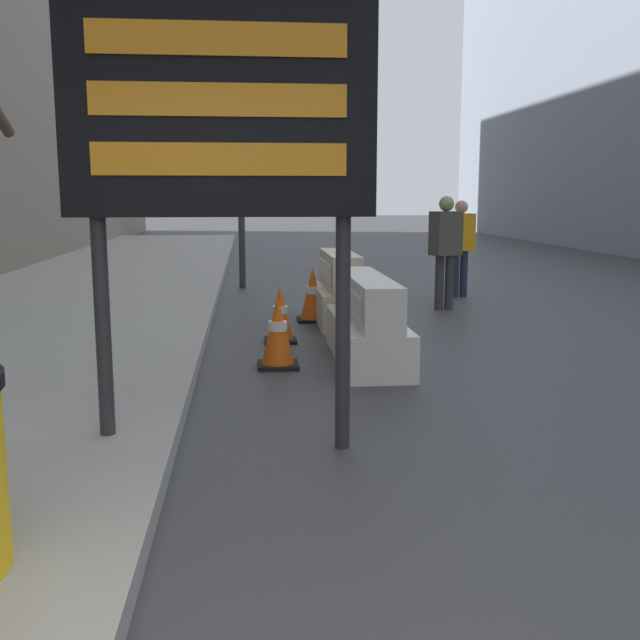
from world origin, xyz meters
TOP-DOWN VIEW (x-y plane):
  - message_board at (0.34, 3.25)m, footprint 2.07×0.36m
  - jersey_barrier_white at (1.71, 5.91)m, footprint 0.63×2.10m
  - jersey_barrier_cream at (1.71, 8.23)m, footprint 0.63×1.72m
  - traffic_cone_near at (0.78, 5.71)m, footprint 0.41×0.41m
  - traffic_cone_mid at (1.36, 8.42)m, footprint 0.42×0.42m
  - traffic_cone_far at (0.86, 6.98)m, footprint 0.37×0.37m
  - traffic_light_near_curb at (0.39, 12.08)m, footprint 0.28×0.44m
  - pedestrian_worker at (4.04, 10.65)m, footprint 0.45×0.30m
  - pedestrian_passerby at (3.42, 9.30)m, footprint 0.51×0.42m

SIDE VIEW (x-z plane):
  - traffic_cone_far at x=0.86m, z-range -0.01..0.66m
  - traffic_cone_near at x=0.78m, z-range -0.01..0.72m
  - traffic_cone_mid at x=1.36m, z-range -0.01..0.74m
  - jersey_barrier_white at x=1.71m, z-range -0.05..0.83m
  - jersey_barrier_cream at x=1.71m, z-range -0.06..0.89m
  - pedestrian_worker at x=4.04m, z-range 0.15..1.75m
  - pedestrian_passerby at x=3.42m, z-range 0.15..1.83m
  - message_board at x=0.34m, z-range 0.74..3.82m
  - traffic_light_near_curb at x=0.39m, z-range 0.92..5.02m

